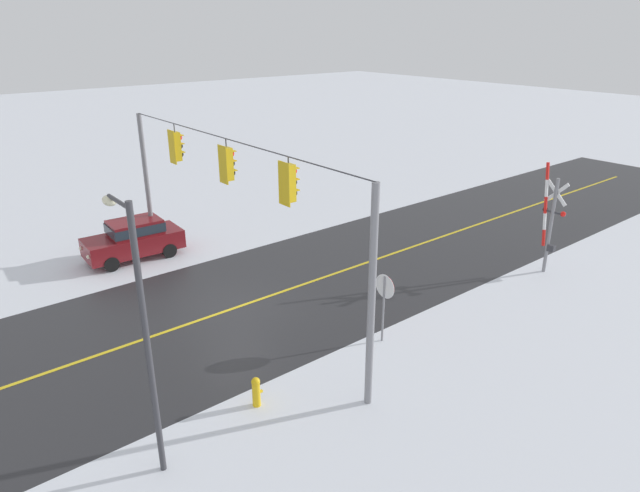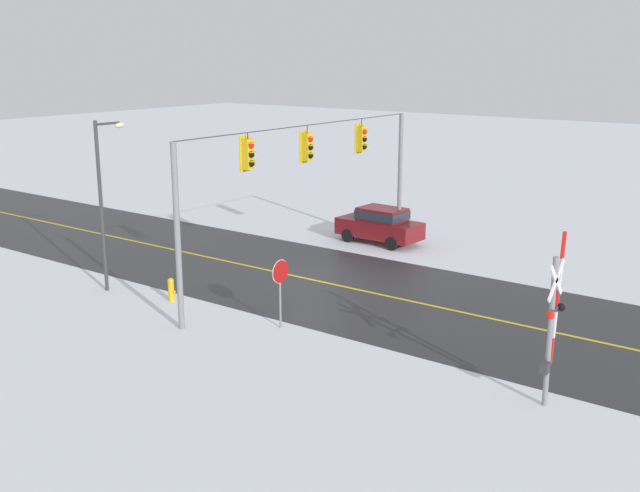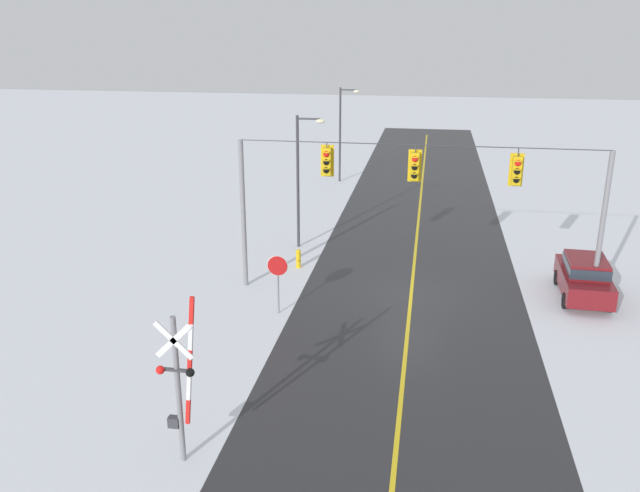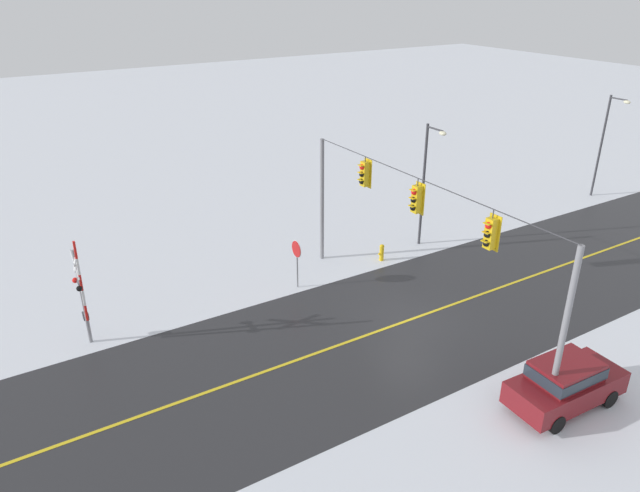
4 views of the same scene
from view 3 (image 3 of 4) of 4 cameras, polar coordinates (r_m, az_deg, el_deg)
ground_plane at (r=27.17m, az=7.93°, el=-4.29°), size 160.00×160.00×0.00m
road_asphalt at (r=32.78m, az=8.32°, el=-0.24°), size 9.00×80.00×0.01m
lane_centre_line at (r=32.78m, az=8.32°, el=-0.23°), size 0.14×72.00×0.01m
signal_span at (r=25.80m, az=8.38°, el=4.50°), size 14.20×0.47×6.22m
stop_sign at (r=24.72m, az=-3.71°, el=-2.23°), size 0.80×0.09×2.35m
railroad_crossing at (r=16.66m, az=-12.17°, el=-11.48°), size 1.06×0.31×4.55m
parked_car_maroon at (r=28.40m, az=22.01°, el=-2.43°), size 1.96×4.26×1.74m
streetlamp_near at (r=31.74m, az=-1.57°, el=6.66°), size 1.39×0.28×6.50m
streetlamp_far at (r=45.99m, az=2.03°, el=10.41°), size 1.39×0.28×6.50m
fire_hydrant at (r=29.81m, az=-1.89°, el=-1.04°), size 0.24×0.31×0.88m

